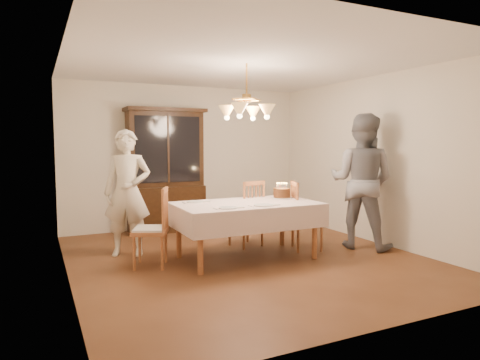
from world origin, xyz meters
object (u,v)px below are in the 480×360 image
chair_far_side (246,217)px  elderly_woman (127,193)px  china_hutch (166,172)px  birthday_cake (282,194)px  dining_table (246,208)px

chair_far_side → elderly_woman: 1.79m
chair_far_side → china_hutch: bearing=115.1°
chair_far_side → elderly_woman: elderly_woman is taller
elderly_woman → birthday_cake: 2.18m
elderly_woman → birthday_cake: (2.07, -0.68, -0.05)m
birthday_cake → elderly_woman: bearing=161.8°
birthday_cake → china_hutch: bearing=118.6°
dining_table → chair_far_side: chair_far_side is taller
chair_far_side → birthday_cake: 0.68m
chair_far_side → elderly_woman: size_ratio=0.57×
china_hutch → chair_far_side: size_ratio=2.16×
china_hutch → elderly_woman: bearing=-124.1°
dining_table → chair_far_side: 0.72m
dining_table → china_hutch: (-0.47, 2.25, 0.36)m
china_hutch → elderly_woman: (-0.94, -1.39, -0.17)m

